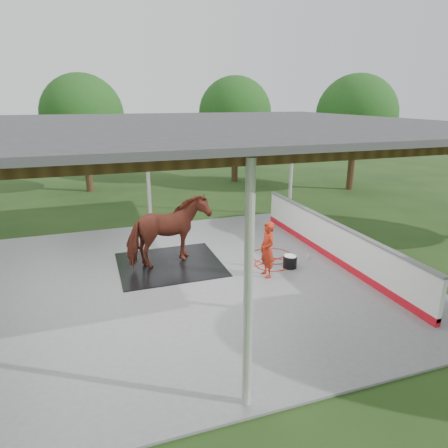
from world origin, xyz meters
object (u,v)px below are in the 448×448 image
object	(u,v)px
handler	(267,250)
wash_bucket	(290,261)
dasher_board	(331,241)
horse	(168,232)

from	to	relation	value
handler	wash_bucket	world-z (taller)	handler
dasher_board	handler	distance (m)	2.40
dasher_board	handler	xyz separation A→B (m)	(-2.33, -0.53, 0.21)
horse	wash_bucket	bearing A→B (deg)	-129.12
handler	horse	bearing A→B (deg)	-127.24
wash_bucket	dasher_board	bearing A→B (deg)	8.86
dasher_board	horse	world-z (taller)	horse
handler	wash_bucket	xyz separation A→B (m)	(0.86, 0.30, -0.57)
dasher_board	handler	bearing A→B (deg)	-167.17
dasher_board	horse	bearing A→B (deg)	167.05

